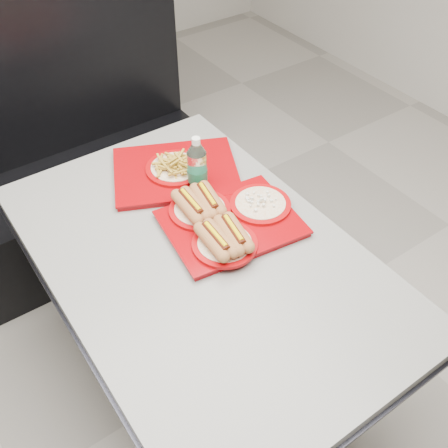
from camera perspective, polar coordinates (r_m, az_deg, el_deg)
ground at (r=2.29m, az=-1.99°, el=-16.14°), size 6.00×6.00×0.00m
diner_table at (r=1.81m, az=-2.44°, el=-6.74°), size 0.92×1.42×0.75m
booth_bench at (r=2.68m, az=-15.30°, el=5.85°), size 1.30×0.57×1.35m
tray_near at (r=1.74m, az=0.19°, el=0.44°), size 0.47×0.40×0.10m
tray_far at (r=1.97m, az=-5.30°, el=5.94°), size 0.56×0.51×0.09m
water_bottle at (r=1.85m, az=-2.93°, el=6.01°), size 0.07×0.07×0.23m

